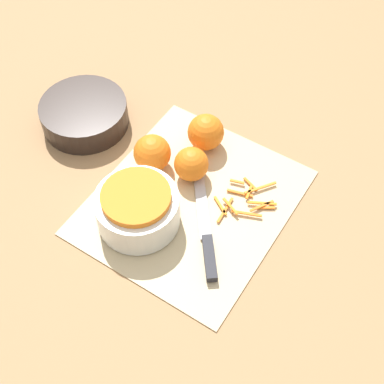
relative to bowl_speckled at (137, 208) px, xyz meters
name	(u,v)px	position (x,y,z in m)	size (l,w,h in m)	color
ground_plane	(192,202)	(0.09, -0.06, -0.05)	(4.00, 4.00, 0.00)	#9E754C
cutting_board	(192,202)	(0.09, -0.06, -0.05)	(0.42, 0.37, 0.01)	#CCB284
bowl_speckled	(137,208)	(0.00, 0.00, 0.00)	(0.16, 0.16, 0.09)	silver
bowl_dark	(84,114)	(0.15, 0.26, -0.02)	(0.19, 0.19, 0.06)	black
knife	(208,243)	(0.02, -0.14, -0.04)	(0.21, 0.17, 0.02)	#232328
orange_left	(206,132)	(0.24, -0.01, 0.00)	(0.08, 0.08, 0.08)	orange
orange_right	(191,164)	(0.15, -0.03, -0.01)	(0.07, 0.07, 0.07)	orange
orange_back	(152,153)	(0.13, 0.06, 0.00)	(0.08, 0.08, 0.08)	orange
peel_pile	(246,200)	(0.15, -0.15, -0.04)	(0.15, 0.12, 0.01)	orange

